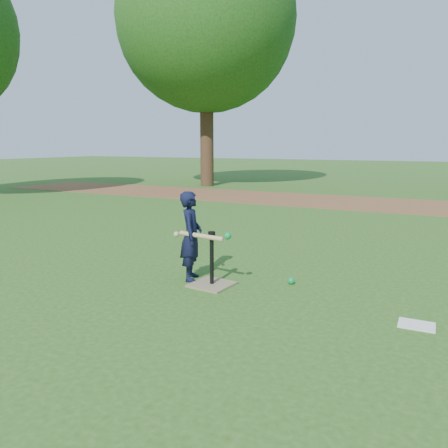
% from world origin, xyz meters
% --- Properties ---
extents(ground, '(80.00, 80.00, 0.00)m').
position_xyz_m(ground, '(0.00, 0.00, 0.00)').
color(ground, '#285116').
rests_on(ground, ground).
extents(dirt_strip, '(24.00, 3.00, 0.01)m').
position_xyz_m(dirt_strip, '(0.00, 7.50, 0.01)').
color(dirt_strip, brown).
rests_on(dirt_strip, ground).
extents(child, '(0.38, 0.44, 1.03)m').
position_xyz_m(child, '(-0.50, -0.29, 0.52)').
color(child, black).
rests_on(child, ground).
extents(wiffle_ball_ground, '(0.08, 0.08, 0.08)m').
position_xyz_m(wiffle_ball_ground, '(0.60, 0.06, 0.04)').
color(wiffle_ball_ground, '#0C8E3D').
rests_on(wiffle_ball_ground, ground).
extents(clipboard, '(0.30, 0.23, 0.01)m').
position_xyz_m(clipboard, '(1.94, -0.55, 0.01)').
color(clipboard, white).
rests_on(clipboard, ground).
extents(batting_tee, '(0.47, 0.47, 0.61)m').
position_xyz_m(batting_tee, '(-0.18, -0.38, 0.11)').
color(batting_tee, '#877755').
rests_on(batting_tee, ground).
extents(swing_action, '(0.72, 0.16, 0.11)m').
position_xyz_m(swing_action, '(-0.26, -0.42, 0.57)').
color(swing_action, tan).
rests_on(swing_action, ground).
extents(tree_left, '(6.40, 6.40, 9.08)m').
position_xyz_m(tree_left, '(-6.00, 10.00, 5.87)').
color(tree_left, '#382316').
rests_on(tree_left, ground).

